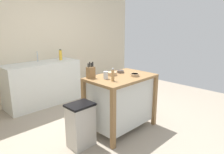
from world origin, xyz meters
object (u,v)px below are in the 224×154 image
Objects in this scene: sink_faucet at (37,57)px; pepper_grinder at (113,75)px; bowl_ceramic_small at (121,71)px; bowl_stoneware_deep at (112,73)px; knife_block at (91,72)px; bowl_ceramic_wide at (135,75)px; trash_bin at (81,125)px; drinking_cup at (106,75)px; kitchen_island at (121,100)px; bottle_hand_soap at (61,55)px.

pepper_grinder is at bearing -88.21° from sink_faucet.
bowl_ceramic_small is 0.22m from bowl_stoneware_deep.
bowl_ceramic_small is (0.57, -0.08, -0.07)m from knife_block.
bowl_ceramic_wide is at bearing -6.16° from pepper_grinder.
knife_block is at bearing 108.12° from pepper_grinder.
bowl_stoneware_deep is 0.25× the size of trash_bin.
kitchen_island is at bearing -9.64° from drinking_cup.
bowl_ceramic_wide is at bearing -12.58° from trash_bin.
drinking_cup is (0.12, -0.20, -0.03)m from knife_block.
trash_bin is at bearing -101.45° from sink_faucet.
bowl_ceramic_wide is 0.36m from bowl_stoneware_deep.
pepper_grinder is (-0.29, -0.11, 0.48)m from kitchen_island.
kitchen_island is 9.20× the size of bowl_ceramic_small.
bottle_hand_soap is (0.87, 1.86, 0.70)m from trash_bin.
kitchen_island is 0.57m from pepper_grinder.
kitchen_island is at bearing 20.18° from pepper_grinder.
bowl_ceramic_wide is 0.60× the size of sink_faucet.
pepper_grinder is at bearing -71.88° from knife_block.
bowl_ceramic_small is at bearing -87.95° from bottle_hand_soap.
bowl_stoneware_deep is at bearing 23.34° from drinking_cup.
bowl_ceramic_wide is 0.56× the size of bottle_hand_soap.
pepper_grinder is 2.06m from bottle_hand_soap.
bowl_stoneware_deep is 1.77m from bottle_hand_soap.
sink_faucet is (-0.51, 2.21, 0.10)m from bowl_ceramic_wide.
trash_bin is 2.17m from sink_faucet.
trash_bin is (-0.71, -0.10, -0.60)m from bowl_stoneware_deep.
bowl_ceramic_wide reaches higher than trash_bin.
bowl_ceramic_small is at bearing -7.84° from knife_block.
pepper_grinder is 0.83m from trash_bin.
knife_block is 0.37m from pepper_grinder.
kitchen_island is 2.15m from sink_faucet.
kitchen_island is 4.41× the size of bottle_hand_soap.
sink_faucet is at bearing 88.51° from knife_block.
bottle_hand_soap is (0.40, 2.02, 0.04)m from pepper_grinder.
bowl_ceramic_small is 1.97m from sink_faucet.
bottle_hand_soap is (0.51, 1.67, 0.04)m from knife_block.
sink_faucet is at bearing 78.55° from trash_bin.
sink_faucet is (-0.30, 1.91, 0.10)m from bowl_stoneware_deep.
trash_bin is (-0.36, -0.19, -0.66)m from knife_block.
knife_block is 1.74m from bottle_hand_soap.
bowl_stoneware_deep is at bearing 111.85° from kitchen_island.
pepper_grinder is at bearing -132.78° from bowl_stoneware_deep.
sink_faucet reaches higher than kitchen_island.
bowl_ceramic_wide is at bearing -35.75° from knife_block.
pepper_grinder is (-0.01, -0.16, 0.03)m from drinking_cup.
sink_faucet is (0.41, 2.01, 0.69)m from trash_bin.
kitchen_island is 1.98m from bottle_hand_soap.
bowl_stoneware_deep is at bearing -15.63° from knife_block.
sink_faucet reaches higher than bowl_ceramic_wide.
bottle_hand_soap is (-0.04, 2.06, 0.10)m from bowl_ceramic_wide.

